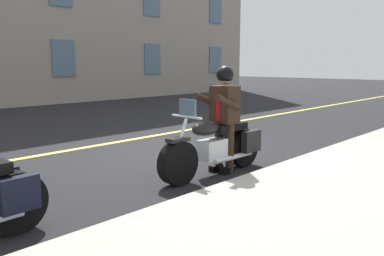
# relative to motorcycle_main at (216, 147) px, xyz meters

# --- Properties ---
(ground_plane) EXTENTS (80.00, 80.00, 0.00)m
(ground_plane) POSITION_rel_motorcycle_main_xyz_m (-0.70, -1.32, -0.45)
(ground_plane) COLOR black
(lane_center_stripe) EXTENTS (60.00, 0.16, 0.01)m
(lane_center_stripe) POSITION_rel_motorcycle_main_xyz_m (-0.70, -3.32, -0.45)
(lane_center_stripe) COLOR #E5DB4C
(lane_center_stripe) RESTS_ON ground_plane
(motorcycle_main) EXTENTS (2.21, 0.61, 1.26)m
(motorcycle_main) POSITION_rel_motorcycle_main_xyz_m (0.00, 0.00, 0.00)
(motorcycle_main) COLOR black
(motorcycle_main) RESTS_ON ground_plane
(rider_main) EXTENTS (0.62, 0.55, 1.74)m
(rider_main) POSITION_rel_motorcycle_main_xyz_m (-0.19, 0.00, 0.58)
(rider_main) COLOR black
(rider_main) RESTS_ON ground_plane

